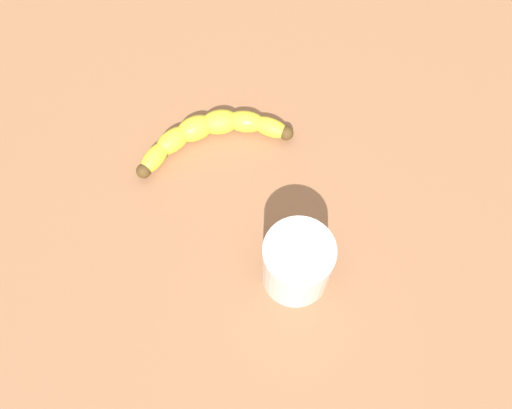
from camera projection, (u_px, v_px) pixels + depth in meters
The scene contains 3 objects.
wooden_tabletop at pixel (301, 212), 82.29cm from camera, with size 120.00×120.00×3.00cm, color #966342.
banana at pixel (210, 132), 83.65cm from camera, with size 20.60×12.22×3.44cm.
smoothie_glass at pixel (301, 264), 72.87cm from camera, with size 8.50×8.50×9.37cm.
Camera 1 is at (1.99, 32.84, 77.19)cm, focal length 42.69 mm.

